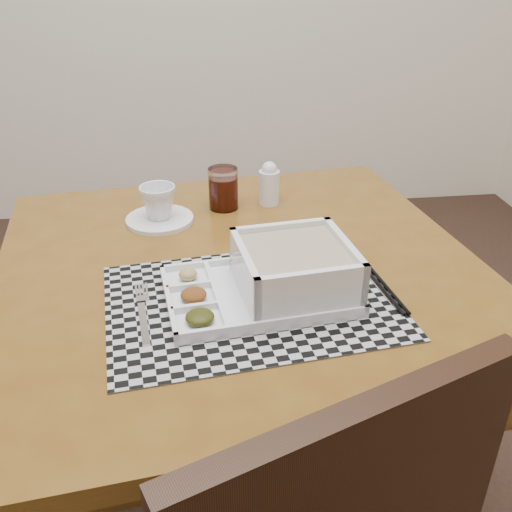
{
  "coord_description": "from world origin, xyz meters",
  "views": [
    {
      "loc": [
        0.79,
        -0.28,
        1.24
      ],
      "look_at": [
        0.9,
        0.6,
        0.74
      ],
      "focal_mm": 40.0,
      "sensor_mm": 36.0,
      "label": 1
    }
  ],
  "objects_px": {
    "dining_table": "(242,296)",
    "cup": "(158,202)",
    "creamer_bottle": "(269,184)",
    "juice_glass": "(223,190)",
    "serving_tray": "(285,276)"
  },
  "relations": [
    {
      "from": "serving_tray",
      "to": "juice_glass",
      "type": "relative_size",
      "value": 3.55
    },
    {
      "from": "cup",
      "to": "juice_glass",
      "type": "height_order",
      "value": "juice_glass"
    },
    {
      "from": "cup",
      "to": "juice_glass",
      "type": "xyz_separation_m",
      "value": [
        0.15,
        0.06,
        -0.0
      ]
    },
    {
      "from": "dining_table",
      "to": "cup",
      "type": "relative_size",
      "value": 12.82
    },
    {
      "from": "cup",
      "to": "creamer_bottle",
      "type": "relative_size",
      "value": 0.77
    },
    {
      "from": "serving_tray",
      "to": "dining_table",
      "type": "bearing_deg",
      "value": 117.75
    },
    {
      "from": "dining_table",
      "to": "creamer_bottle",
      "type": "xyz_separation_m",
      "value": [
        0.1,
        0.29,
        0.12
      ]
    },
    {
      "from": "creamer_bottle",
      "to": "juice_glass",
      "type": "bearing_deg",
      "value": -174.11
    },
    {
      "from": "cup",
      "to": "creamer_bottle",
      "type": "distance_m",
      "value": 0.27
    },
    {
      "from": "serving_tray",
      "to": "creamer_bottle",
      "type": "height_order",
      "value": "creamer_bottle"
    },
    {
      "from": "dining_table",
      "to": "cup",
      "type": "distance_m",
      "value": 0.29
    },
    {
      "from": "dining_table",
      "to": "cup",
      "type": "height_order",
      "value": "cup"
    },
    {
      "from": "serving_tray",
      "to": "cup",
      "type": "height_order",
      "value": "serving_tray"
    },
    {
      "from": "serving_tray",
      "to": "cup",
      "type": "bearing_deg",
      "value": 123.59
    },
    {
      "from": "dining_table",
      "to": "creamer_bottle",
      "type": "bearing_deg",
      "value": 71.57
    }
  ]
}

